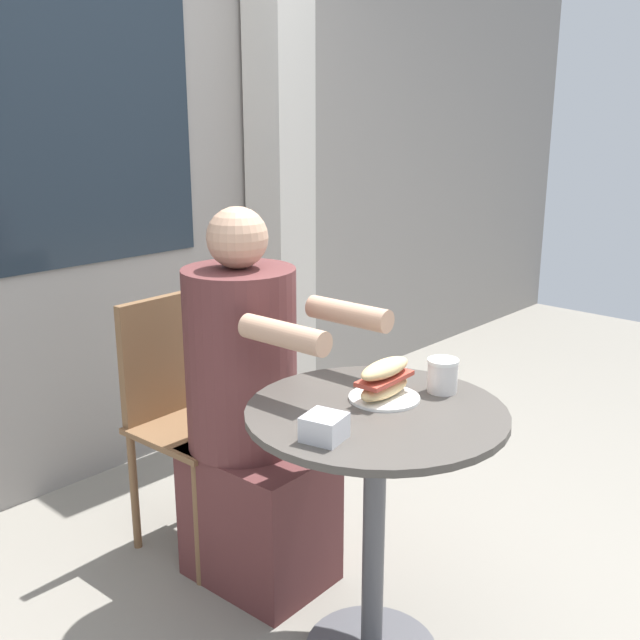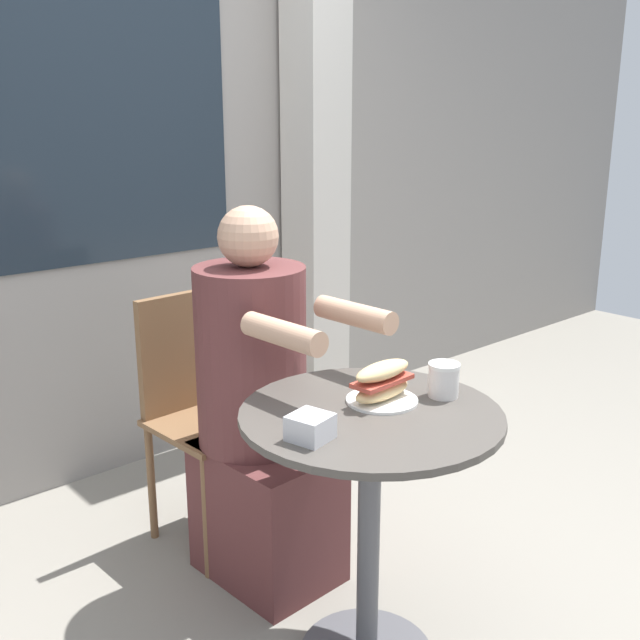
{
  "view_description": "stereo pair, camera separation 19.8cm",
  "coord_description": "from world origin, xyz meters",
  "px_view_note": "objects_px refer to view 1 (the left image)",
  "views": [
    {
      "loc": [
        -1.41,
        -1.1,
        1.47
      ],
      "look_at": [
        0.0,
        0.2,
        0.94
      ],
      "focal_mm": 42.0,
      "sensor_mm": 36.0,
      "label": 1
    },
    {
      "loc": [
        -1.26,
        -1.24,
        1.47
      ],
      "look_at": [
        0.0,
        0.2,
        0.94
      ],
      "focal_mm": 42.0,
      "sensor_mm": 36.0,
      "label": 2
    }
  ],
  "objects_px": {
    "sandwich_on_plate": "(385,382)",
    "drink_cup": "(443,375)",
    "diner_chair": "(181,399)",
    "seated_diner": "(251,426)",
    "cafe_table": "(375,480)"
  },
  "relations": [
    {
      "from": "diner_chair",
      "to": "seated_diner",
      "type": "bearing_deg",
      "value": 88.35
    },
    {
      "from": "cafe_table",
      "to": "sandwich_on_plate",
      "type": "height_order",
      "value": "sandwich_on_plate"
    },
    {
      "from": "sandwich_on_plate",
      "to": "drink_cup",
      "type": "xyz_separation_m",
      "value": [
        0.15,
        -0.08,
        -0.0
      ]
    },
    {
      "from": "cafe_table",
      "to": "diner_chair",
      "type": "distance_m",
      "value": 0.87
    },
    {
      "from": "sandwich_on_plate",
      "to": "drink_cup",
      "type": "height_order",
      "value": "sandwich_on_plate"
    },
    {
      "from": "cafe_table",
      "to": "drink_cup",
      "type": "bearing_deg",
      "value": -13.39
    },
    {
      "from": "seated_diner",
      "to": "drink_cup",
      "type": "height_order",
      "value": "seated_diner"
    },
    {
      "from": "seated_diner",
      "to": "sandwich_on_plate",
      "type": "relative_size",
      "value": 6.16
    },
    {
      "from": "seated_diner",
      "to": "diner_chair",
      "type": "bearing_deg",
      "value": -91.65
    },
    {
      "from": "cafe_table",
      "to": "drink_cup",
      "type": "distance_m",
      "value": 0.33
    },
    {
      "from": "diner_chair",
      "to": "drink_cup",
      "type": "relative_size",
      "value": 9.46
    },
    {
      "from": "diner_chair",
      "to": "sandwich_on_plate",
      "type": "xyz_separation_m",
      "value": [
        0.04,
        -0.84,
        0.26
      ]
    },
    {
      "from": "sandwich_on_plate",
      "to": "drink_cup",
      "type": "relative_size",
      "value": 2.13
    },
    {
      "from": "cafe_table",
      "to": "sandwich_on_plate",
      "type": "relative_size",
      "value": 3.77
    },
    {
      "from": "cafe_table",
      "to": "diner_chair",
      "type": "relative_size",
      "value": 0.85
    }
  ]
}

